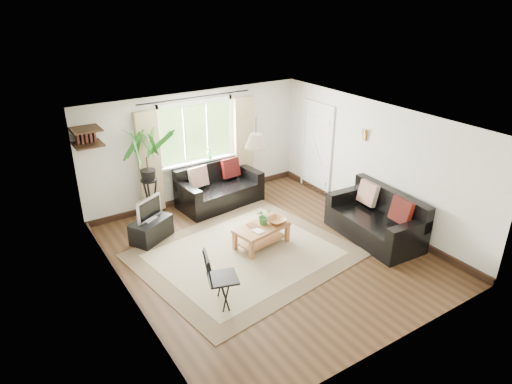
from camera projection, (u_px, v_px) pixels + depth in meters
floor at (268, 253)px, 8.14m from camera, size 5.50×5.50×0.00m
ceiling at (270, 123)px, 7.14m from camera, size 5.50×5.50×0.00m
wall_back at (196, 148)px, 9.74m from camera, size 5.00×0.02×2.40m
wall_front at (397, 271)px, 5.54m from camera, size 5.00×0.02×2.40m
wall_left at (122, 232)px, 6.40m from camera, size 0.02×5.50×2.40m
wall_right at (375, 163)px, 8.88m from camera, size 0.02×5.50×2.40m
rug at (244, 254)px, 8.09m from camera, size 3.87×3.45×0.02m
window at (196, 132)px, 9.57m from camera, size 2.50×0.16×2.16m
door at (317, 149)px, 10.24m from camera, size 0.06×0.96×2.06m
corner_shelf at (87, 137)px, 8.15m from camera, size 0.50×0.50×0.34m
pendant_lamp at (256, 137)px, 7.59m from camera, size 0.36×0.36×0.54m
wall_sconce at (364, 133)px, 8.85m from camera, size 0.12×0.12×0.28m
sofa_back at (220, 186)px, 9.81m from camera, size 1.85×1.06×0.84m
sofa_right at (375, 217)px, 8.47m from camera, size 1.89×1.04×0.86m
coffee_table at (261, 236)px, 8.30m from camera, size 1.07×0.71×0.41m
table_plant at (263, 216)px, 8.24m from camera, size 0.31×0.28×0.30m
bowl at (276, 221)px, 8.31m from camera, size 0.42×0.42×0.09m
book_a at (255, 232)px, 7.99m from camera, size 0.18×0.22×0.02m
book_b at (249, 227)px, 8.16m from camera, size 0.16×0.22×0.02m
tv_stand at (151, 230)px, 8.49m from camera, size 0.89×0.75×0.42m
tv at (149, 209)px, 8.31m from camera, size 0.62×0.46×0.46m
palm_stand at (148, 176)px, 8.88m from camera, size 0.87×0.87×1.94m
folding_chair at (223, 279)px, 6.65m from camera, size 0.59×0.59×0.91m
sill_plant at (210, 153)px, 9.83m from camera, size 0.14×0.10×0.27m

